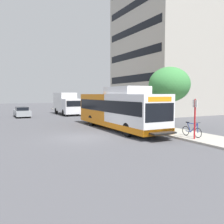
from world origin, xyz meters
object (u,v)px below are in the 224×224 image
Objects in this scene: bus_stop_sign_pole at (195,116)px; street_tree_near_stop at (169,85)px; box_truck_background at (66,103)px; parked_car_far_lane at (22,112)px; bicycle_parked at (192,130)px; transit_bus at (118,110)px.

bus_stop_sign_pole is 5.81m from street_tree_near_stop.
bus_stop_sign_pole is 23.55m from box_truck_background.
parked_car_far_lane is at bearing -171.74° from box_truck_background.
parked_car_far_lane is (-7.98, 22.57, -0.99)m from bus_stop_sign_pole.
bicycle_parked is 22.89m from box_truck_background.
transit_bus is at bearing 111.64° from bicycle_parked.
bicycle_parked is 0.34× the size of street_tree_near_stop.
street_tree_near_stop reaches higher than box_truck_background.
box_truck_background is (-2.14, 22.76, 1.18)m from bicycle_parked.
transit_bus is 6.69m from bicycle_parked.
bus_stop_sign_pole is 0.50× the size of street_tree_near_stop.
transit_bus is 16.63m from box_truck_background.
box_truck_background is (-3.72, 18.54, -2.12)m from street_tree_near_stop.
street_tree_near_stop is (2.09, 4.95, 2.22)m from bus_stop_sign_pole.
bus_stop_sign_pole is at bearing -70.54° from parked_car_far_lane.
street_tree_near_stop reaches higher than bus_stop_sign_pole.
bus_stop_sign_pole is at bearing -112.90° from street_tree_near_stop.
parked_car_far_lane is (-8.49, 21.83, 0.10)m from bicycle_parked.
bus_stop_sign_pole is at bearing -74.41° from transit_bus.
transit_bus is at bearing -91.00° from box_truck_background.
bicycle_parked is 5.58m from street_tree_near_stop.
transit_bus is at bearing 154.43° from street_tree_near_stop.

